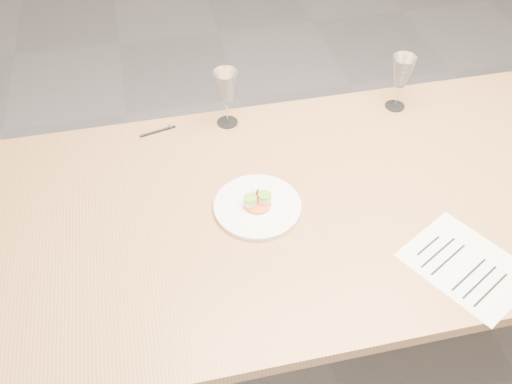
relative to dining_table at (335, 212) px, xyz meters
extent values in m
plane|color=slate|center=(0.00, 0.00, -0.68)|extent=(7.00, 7.00, 0.00)
cube|color=#AD7D4B|center=(0.00, 0.00, 0.05)|extent=(2.40, 1.00, 0.04)
cylinder|color=#AD7D4B|center=(-1.10, 0.40, -0.33)|extent=(0.07, 0.07, 0.71)
cylinder|color=white|center=(-0.25, 0.01, 0.07)|extent=(0.26, 0.26, 0.01)
cylinder|color=white|center=(-0.25, 0.01, 0.08)|extent=(0.26, 0.26, 0.01)
cylinder|color=orange|center=(-0.25, 0.01, 0.09)|extent=(0.08, 0.08, 0.01)
cylinder|color=beige|center=(-0.27, 0.00, 0.10)|extent=(0.04, 0.04, 0.02)
cylinder|color=beige|center=(-0.23, 0.01, 0.10)|extent=(0.04, 0.04, 0.02)
cylinder|color=#80BA33|center=(-0.27, 0.00, 0.12)|extent=(0.04, 0.04, 0.01)
cylinder|color=#80BA33|center=(-0.23, 0.01, 0.12)|extent=(0.04, 0.04, 0.01)
cylinder|color=tan|center=(-0.20, -0.03, 0.08)|extent=(0.04, 0.04, 0.00)
cube|color=white|center=(0.26, -0.32, 0.07)|extent=(0.36, 0.39, 0.00)
cube|color=black|center=(0.19, -0.24, 0.07)|extent=(0.09, 0.05, 0.00)
cube|color=black|center=(0.21, -0.27, 0.07)|extent=(0.14, 0.08, 0.00)
cube|color=black|center=(0.22, -0.30, 0.07)|extent=(0.14, 0.08, 0.00)
cube|color=black|center=(0.25, -0.35, 0.07)|extent=(0.14, 0.08, 0.00)
cube|color=black|center=(0.27, -0.38, 0.07)|extent=(0.14, 0.08, 0.00)
cube|color=black|center=(0.29, -0.41, 0.07)|extent=(0.14, 0.08, 0.00)
cylinder|color=black|center=(-0.50, 0.43, 0.07)|extent=(0.13, 0.04, 0.01)
cube|color=silver|center=(-0.46, 0.44, 0.08)|extent=(0.01, 0.02, 0.00)
cylinder|color=white|center=(-0.26, 0.43, 0.07)|extent=(0.07, 0.07, 0.00)
cylinder|color=white|center=(-0.26, 0.43, 0.12)|extent=(0.01, 0.01, 0.09)
cone|color=white|center=(-0.26, 0.43, 0.22)|extent=(0.08, 0.08, 0.11)
cylinder|color=white|center=(0.34, 0.39, 0.07)|extent=(0.07, 0.07, 0.00)
cylinder|color=white|center=(0.34, 0.39, 0.11)|extent=(0.01, 0.01, 0.09)
cone|color=white|center=(0.34, 0.39, 0.21)|extent=(0.08, 0.08, 0.11)
camera|label=1|loc=(-0.50, -1.12, 1.32)|focal=40.00mm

